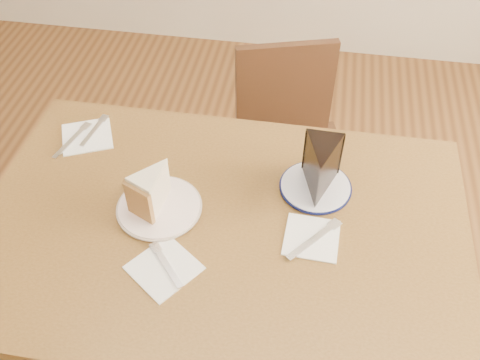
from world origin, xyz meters
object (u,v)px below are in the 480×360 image
object	(u,v)px
chair_far	(288,153)
plate_cream	(159,207)
chocolate_cake	(320,171)
table	(222,248)
carrot_cake	(155,189)
plate_navy	(315,187)

from	to	relation	value
chair_far	plate_cream	world-z (taller)	chair_far
chair_far	chocolate_cake	distance (m)	0.59
table	carrot_cake	world-z (taller)	carrot_cake
carrot_cake	chocolate_cake	distance (m)	0.41
chair_far	plate_cream	size ratio (longest dim) A/B	4.02
plate_navy	table	bearing A→B (deg)	-144.50
plate_navy	chocolate_cake	xyz separation A→B (m)	(0.01, -0.01, 0.07)
plate_navy	carrot_cake	xyz separation A→B (m)	(-0.39, -0.12, 0.05)
chair_far	carrot_cake	xyz separation A→B (m)	(-0.29, -0.56, 0.35)
plate_navy	chocolate_cake	size ratio (longest dim) A/B	1.33
plate_navy	carrot_cake	size ratio (longest dim) A/B	1.67
carrot_cake	chocolate_cake	bearing A→B (deg)	41.45
table	chair_far	world-z (taller)	chair_far
plate_navy	plate_cream	bearing A→B (deg)	-160.54
plate_cream	chocolate_cake	size ratio (longest dim) A/B	1.52
plate_cream	carrot_cake	bearing A→B (deg)	121.31
table	plate_navy	bearing A→B (deg)	35.50
chair_far	plate_cream	xyz separation A→B (m)	(-0.28, -0.57, 0.30)
carrot_cake	table	bearing A→B (deg)	13.99
table	plate_cream	size ratio (longest dim) A/B	5.89
plate_navy	carrot_cake	distance (m)	0.41
plate_navy	carrot_cake	world-z (taller)	carrot_cake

